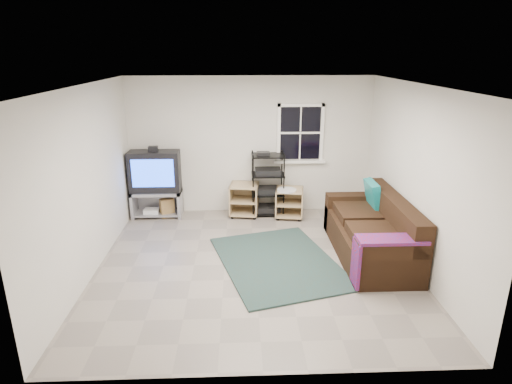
{
  "coord_description": "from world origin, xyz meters",
  "views": [
    {
      "loc": [
        -0.21,
        -5.71,
        3.03
      ],
      "look_at": [
        0.04,
        0.4,
        1.0
      ],
      "focal_mm": 30.0,
      "sensor_mm": 36.0,
      "label": 1
    }
  ],
  "objects_px": {
    "side_table_left": "(245,198)",
    "sofa": "(373,234)",
    "av_rack": "(268,188)",
    "side_table_right": "(289,200)",
    "tv_unit": "(155,178)"
  },
  "relations": [
    {
      "from": "tv_unit",
      "to": "sofa",
      "type": "height_order",
      "value": "tv_unit"
    },
    {
      "from": "av_rack",
      "to": "side_table_left",
      "type": "relative_size",
      "value": 1.98
    },
    {
      "from": "side_table_left",
      "to": "sofa",
      "type": "xyz_separation_m",
      "value": [
        1.95,
        -1.81,
        0.03
      ]
    },
    {
      "from": "av_rack",
      "to": "side_table_right",
      "type": "height_order",
      "value": "av_rack"
    },
    {
      "from": "av_rack",
      "to": "side_table_left",
      "type": "xyz_separation_m",
      "value": [
        -0.45,
        0.0,
        -0.2
      ]
    },
    {
      "from": "av_rack",
      "to": "side_table_right",
      "type": "xyz_separation_m",
      "value": [
        0.4,
        -0.15,
        -0.21
      ]
    },
    {
      "from": "av_rack",
      "to": "sofa",
      "type": "height_order",
      "value": "av_rack"
    },
    {
      "from": "tv_unit",
      "to": "side_table_right",
      "type": "bearing_deg",
      "value": -3.07
    },
    {
      "from": "side_table_left",
      "to": "sofa",
      "type": "relative_size",
      "value": 0.28
    },
    {
      "from": "side_table_left",
      "to": "side_table_right",
      "type": "relative_size",
      "value": 1.06
    },
    {
      "from": "tv_unit",
      "to": "av_rack",
      "type": "xyz_separation_m",
      "value": [
        2.11,
        0.01,
        -0.22
      ]
    },
    {
      "from": "side_table_left",
      "to": "sofa",
      "type": "height_order",
      "value": "sofa"
    },
    {
      "from": "tv_unit",
      "to": "sofa",
      "type": "xyz_separation_m",
      "value": [
        3.61,
        -1.8,
        -0.39
      ]
    },
    {
      "from": "sofa",
      "to": "side_table_left",
      "type": "bearing_deg",
      "value": 137.02
    },
    {
      "from": "av_rack",
      "to": "side_table_right",
      "type": "bearing_deg",
      "value": -20.19
    }
  ]
}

